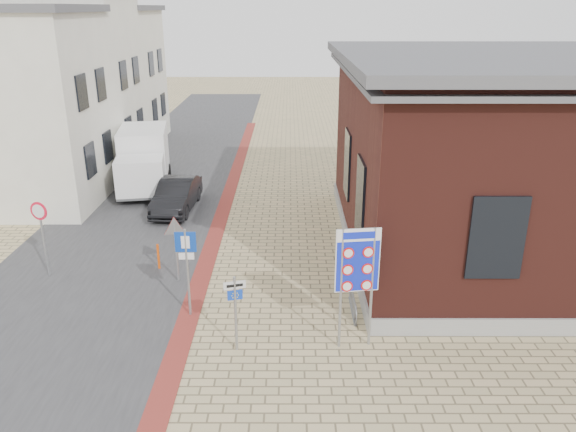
# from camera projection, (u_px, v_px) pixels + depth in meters

# --- Properties ---
(ground) EXTENTS (120.00, 120.00, 0.00)m
(ground) POSITION_uv_depth(u_px,v_px,m) (256.00, 356.00, 14.02)
(ground) COLOR tan
(ground) RESTS_ON ground
(road_strip) EXTENTS (7.00, 60.00, 0.02)m
(road_strip) POSITION_uv_depth(u_px,v_px,m) (163.00, 181.00, 28.08)
(road_strip) COLOR #38383A
(road_strip) RESTS_ON ground
(curb_strip) EXTENTS (0.60, 40.00, 0.02)m
(curb_strip) POSITION_uv_depth(u_px,v_px,m) (221.00, 216.00, 23.38)
(curb_strip) COLOR maroon
(curb_strip) RESTS_ON ground
(brick_building) EXTENTS (13.00, 13.00, 6.80)m
(brick_building) POSITION_uv_depth(u_px,v_px,m) (526.00, 152.00, 19.33)
(brick_building) COLOR gray
(brick_building) RESTS_ON ground
(townhouse_near) EXTENTS (7.40, 6.40, 8.30)m
(townhouse_near) POSITION_uv_depth(u_px,v_px,m) (11.00, 108.00, 23.83)
(townhouse_near) COLOR white
(townhouse_near) RESTS_ON ground
(townhouse_mid) EXTENTS (7.40, 6.40, 9.10)m
(townhouse_mid) POSITION_uv_depth(u_px,v_px,m) (63.00, 81.00, 29.31)
(townhouse_mid) COLOR white
(townhouse_mid) RESTS_ON ground
(townhouse_far) EXTENTS (7.40, 6.40, 8.30)m
(townhouse_far) POSITION_uv_depth(u_px,v_px,m) (100.00, 76.00, 35.07)
(townhouse_far) COLOR white
(townhouse_far) RESTS_ON ground
(bike_rack) EXTENTS (0.08, 1.80, 0.60)m
(bike_rack) POSITION_uv_depth(u_px,v_px,m) (353.00, 303.00, 15.98)
(bike_rack) COLOR slate
(bike_rack) RESTS_ON ground
(sedan) EXTENTS (1.62, 4.14, 1.34)m
(sedan) POSITION_uv_depth(u_px,v_px,m) (177.00, 195.00, 23.89)
(sedan) COLOR black
(sedan) RESTS_ON ground
(box_truck) EXTENTS (2.95, 5.60, 2.78)m
(box_truck) POSITION_uv_depth(u_px,v_px,m) (143.00, 159.00, 26.51)
(box_truck) COLOR slate
(box_truck) RESTS_ON ground
(border_sign) EXTENTS (1.10, 0.19, 3.24)m
(border_sign) POSITION_uv_depth(u_px,v_px,m) (358.00, 263.00, 13.66)
(border_sign) COLOR gray
(border_sign) RESTS_ON ground
(essen_sign) EXTENTS (0.54, 0.18, 2.05)m
(essen_sign) POSITION_uv_depth(u_px,v_px,m) (235.00, 303.00, 13.83)
(essen_sign) COLOR gray
(essen_sign) RESTS_ON ground
(parking_sign) EXTENTS (0.58, 0.07, 2.62)m
(parking_sign) POSITION_uv_depth(u_px,v_px,m) (187.00, 257.00, 15.27)
(parking_sign) COLOR gray
(parking_sign) RESTS_ON ground
(yield_sign) EXTENTS (0.75, 0.24, 2.14)m
(yield_sign) POSITION_uv_depth(u_px,v_px,m) (175.00, 234.00, 17.31)
(yield_sign) COLOR gray
(yield_sign) RESTS_ON ground
(speed_sign) EXTENTS (0.58, 0.19, 2.53)m
(speed_sign) POSITION_uv_depth(u_px,v_px,m) (42.00, 226.00, 17.65)
(speed_sign) COLOR gray
(speed_sign) RESTS_ON ground
(bollard) EXTENTS (0.10, 0.10, 0.88)m
(bollard) POSITION_uv_depth(u_px,v_px,m) (158.00, 257.00, 18.55)
(bollard) COLOR #DD4B0B
(bollard) RESTS_ON ground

